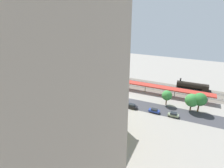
{
  "coord_description": "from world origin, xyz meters",
  "views": [
    {
      "loc": [
        -25.21,
        73.22,
        38.63
      ],
      "look_at": [
        6.02,
        3.73,
        7.54
      ],
      "focal_mm": 29.89,
      "sensor_mm": 36.0,
      "label": 1
    }
  ],
  "objects_px": {
    "street_tree_1": "(68,77)",
    "traffic_light": "(70,88)",
    "street_tree_3": "(167,95)",
    "street_tree_4": "(91,83)",
    "tower_crane": "(99,87)",
    "box_truck_1": "(108,105)",
    "freight_coach_far": "(93,74)",
    "parked_car_1": "(154,111)",
    "construction_building": "(56,100)",
    "box_truck_0": "(66,98)",
    "box_truck_2": "(56,96)",
    "parked_car_0": "(173,115)",
    "locomotive": "(194,87)",
    "parked_car_3": "(114,103)",
    "parked_car_2": "(132,106)",
    "parked_car_4": "(98,99)",
    "street_tree_0": "(200,99)",
    "street_tree_5": "(192,100)",
    "parked_car_5": "(83,96)",
    "street_tree_2": "(66,77)",
    "platform_canopy_near": "(146,85)"
  },
  "relations": [
    {
      "from": "street_tree_1",
      "to": "street_tree_3",
      "type": "bearing_deg",
      "value": -178.85
    },
    {
      "from": "street_tree_3",
      "to": "street_tree_5",
      "type": "xyz_separation_m",
      "value": [
        -9.8,
        1.11,
        0.3
      ]
    },
    {
      "from": "parked_car_5",
      "to": "parked_car_3",
      "type": "bearing_deg",
      "value": 178.9
    },
    {
      "from": "street_tree_3",
      "to": "street_tree_4",
      "type": "height_order",
      "value": "street_tree_4"
    },
    {
      "from": "parked_car_5",
      "to": "box_truck_1",
      "type": "xyz_separation_m",
      "value": [
        -15.21,
        4.29,
        0.79
      ]
    },
    {
      "from": "tower_crane",
      "to": "box_truck_1",
      "type": "relative_size",
      "value": 3.76
    },
    {
      "from": "construction_building",
      "to": "box_truck_2",
      "type": "relative_size",
      "value": 3.55
    },
    {
      "from": "street_tree_1",
      "to": "traffic_light",
      "type": "xyz_separation_m",
      "value": [
        -7.51,
        8.68,
        -1.11
      ]
    },
    {
      "from": "platform_canopy_near",
      "to": "parked_car_2",
      "type": "relative_size",
      "value": 13.75
    },
    {
      "from": "freight_coach_far",
      "to": "street_tree_4",
      "type": "xyz_separation_m",
      "value": [
        -8.03,
        15.85,
        1.5
      ]
    },
    {
      "from": "box_truck_0",
      "to": "street_tree_2",
      "type": "relative_size",
      "value": 1.25
    },
    {
      "from": "box_truck_2",
      "to": "parked_car_2",
      "type": "bearing_deg",
      "value": -168.88
    },
    {
      "from": "parked_car_2",
      "to": "street_tree_0",
      "type": "distance_m",
      "value": 26.83
    },
    {
      "from": "box_truck_1",
      "to": "street_tree_3",
      "type": "distance_m",
      "value": 25.27
    },
    {
      "from": "box_truck_0",
      "to": "box_truck_1",
      "type": "bearing_deg",
      "value": -173.13
    },
    {
      "from": "street_tree_0",
      "to": "street_tree_3",
      "type": "height_order",
      "value": "street_tree_0"
    },
    {
      "from": "platform_canopy_near",
      "to": "street_tree_2",
      "type": "height_order",
      "value": "street_tree_2"
    },
    {
      "from": "parked_car_0",
      "to": "box_truck_0",
      "type": "height_order",
      "value": "box_truck_0"
    },
    {
      "from": "parked_car_2",
      "to": "box_truck_1",
      "type": "height_order",
      "value": "box_truck_1"
    },
    {
      "from": "platform_canopy_near",
      "to": "parked_car_0",
      "type": "distance_m",
      "value": 24.34
    },
    {
      "from": "parked_car_0",
      "to": "street_tree_0",
      "type": "xyz_separation_m",
      "value": [
        -8.5,
        -7.99,
        4.66
      ]
    },
    {
      "from": "construction_building",
      "to": "street_tree_4",
      "type": "distance_m",
      "value": 30.7
    },
    {
      "from": "construction_building",
      "to": "platform_canopy_near",
      "type": "bearing_deg",
      "value": -116.38
    },
    {
      "from": "tower_crane",
      "to": "freight_coach_far",
      "type": "bearing_deg",
      "value": -58.42
    },
    {
      "from": "street_tree_0",
      "to": "street_tree_5",
      "type": "distance_m",
      "value": 2.96
    },
    {
      "from": "parked_car_2",
      "to": "construction_building",
      "type": "height_order",
      "value": "construction_building"
    },
    {
      "from": "locomotive",
      "to": "parked_car_5",
      "type": "xyz_separation_m",
      "value": [
        46.66,
        30.09,
        -1.17
      ]
    },
    {
      "from": "street_tree_1",
      "to": "traffic_light",
      "type": "height_order",
      "value": "street_tree_1"
    },
    {
      "from": "parked_car_5",
      "to": "construction_building",
      "type": "distance_m",
      "value": 24.41
    },
    {
      "from": "parked_car_5",
      "to": "construction_building",
      "type": "xyz_separation_m",
      "value": [
        -4.36,
        22.23,
        9.09
      ]
    },
    {
      "from": "box_truck_2",
      "to": "street_tree_5",
      "type": "distance_m",
      "value": 58.2
    },
    {
      "from": "locomotive",
      "to": "box_truck_0",
      "type": "xyz_separation_m",
      "value": [
        50.9,
        36.72,
        -0.28
      ]
    },
    {
      "from": "platform_canopy_near",
      "to": "street_tree_5",
      "type": "relative_size",
      "value": 8.51
    },
    {
      "from": "parked_car_2",
      "to": "traffic_light",
      "type": "xyz_separation_m",
      "value": [
        30.03,
        0.7,
        3.44
      ]
    },
    {
      "from": "box_truck_2",
      "to": "traffic_light",
      "type": "xyz_separation_m",
      "value": [
        -3.95,
        -5.98,
        2.49
      ]
    },
    {
      "from": "locomotive",
      "to": "parked_car_0",
      "type": "distance_m",
      "value": 30.54
    },
    {
      "from": "tower_crane",
      "to": "box_truck_0",
      "type": "xyz_separation_m",
      "value": [
        29.31,
        -23.12,
        -19.58
      ]
    },
    {
      "from": "parked_car_2",
      "to": "parked_car_4",
      "type": "height_order",
      "value": "parked_car_2"
    },
    {
      "from": "locomotive",
      "to": "parked_car_3",
      "type": "bearing_deg",
      "value": 44.85
    },
    {
      "from": "parked_car_1",
      "to": "traffic_light",
      "type": "distance_m",
      "value": 39.44
    },
    {
      "from": "construction_building",
      "to": "street_tree_3",
      "type": "height_order",
      "value": "construction_building"
    },
    {
      "from": "platform_canopy_near",
      "to": "locomotive",
      "type": "relative_size",
      "value": 3.81
    },
    {
      "from": "platform_canopy_near",
      "to": "parked_car_4",
      "type": "bearing_deg",
      "value": 46.87
    },
    {
      "from": "street_tree_0",
      "to": "street_tree_2",
      "type": "xyz_separation_m",
      "value": [
        65.06,
        -0.72,
        -0.35
      ]
    },
    {
      "from": "parked_car_3",
      "to": "box_truck_2",
      "type": "distance_m",
      "value": 26.8
    },
    {
      "from": "locomotive",
      "to": "parked_car_5",
      "type": "relative_size",
      "value": 3.38
    },
    {
      "from": "parked_car_1",
      "to": "construction_building",
      "type": "height_order",
      "value": "construction_building"
    },
    {
      "from": "parked_car_0",
      "to": "tower_crane",
      "type": "distance_m",
      "value": 39.48
    },
    {
      "from": "locomotive",
      "to": "parked_car_1",
      "type": "bearing_deg",
      "value": 65.96
    },
    {
      "from": "parked_car_4",
      "to": "box_truck_2",
      "type": "bearing_deg",
      "value": 21.93
    }
  ]
}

